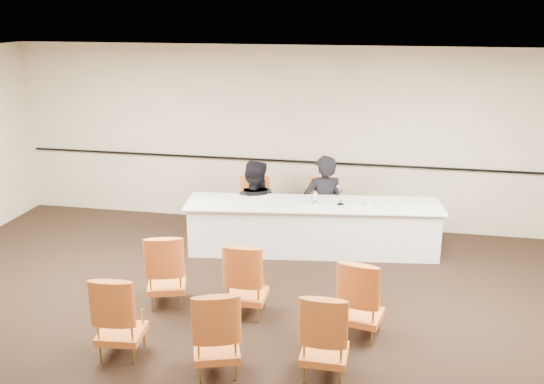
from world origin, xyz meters
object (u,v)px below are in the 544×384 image
at_px(panelist_main, 323,210).
at_px(aud_chair_front_left, 166,269).
at_px(water_bottle, 315,198).
at_px(panelist_main_chair, 323,210).
at_px(microphone, 341,196).
at_px(aud_chair_back_right, 325,333).
at_px(coffee_cup, 369,202).
at_px(panel_table, 313,227).
at_px(drinking_glass, 310,201).
at_px(panelist_second_chair, 254,208).
at_px(aud_chair_back_left, 120,314).
at_px(aud_chair_front_right, 361,297).
at_px(aud_chair_back_mid, 216,330).
at_px(aud_chair_front_mid, 247,278).
at_px(panelist_second, 254,213).

distance_m(panelist_main, aud_chair_front_left, 3.12).
xyz_separation_m(panelist_main, water_bottle, (-0.05, -0.66, 0.40)).
xyz_separation_m(panelist_main_chair, microphone, (0.32, -0.57, 0.43)).
height_order(aud_chair_front_left, aud_chair_back_right, same).
xyz_separation_m(microphone, coffee_cup, (0.42, 0.01, -0.08)).
xyz_separation_m(panel_table, aud_chair_front_left, (-1.56, -2.06, 0.09)).
bearing_deg(aud_chair_back_right, drinking_glass, 101.36).
height_order(panelist_second_chair, aud_chair_back_left, same).
bearing_deg(aud_chair_front_right, aud_chair_back_left, -148.97).
bearing_deg(drinking_glass, panelist_main, 77.64).
xyz_separation_m(coffee_cup, aud_chair_back_mid, (-1.35, -3.40, -0.35)).
xyz_separation_m(panel_table, panelist_main, (0.09, 0.58, 0.09)).
xyz_separation_m(aud_chair_front_mid, aud_chair_back_mid, (-0.01, -1.25, 0.00)).
xyz_separation_m(panel_table, panelist_second, (-1.02, 0.43, 0.01)).
distance_m(aud_chair_front_right, aud_chair_back_mid, 1.72).
bearing_deg(aud_chair_front_left, panelist_main, 40.71).
relative_size(panelist_main, aud_chair_back_mid, 1.89).
distance_m(panelist_main_chair, aud_chair_back_left, 4.20).
bearing_deg(panelist_main_chair, water_bottle, -102.12).
relative_size(panel_table, microphone, 14.10).
bearing_deg(panelist_main, aud_chair_front_left, 35.31).
relative_size(water_bottle, coffee_cup, 1.76).
height_order(aud_chair_front_right, aud_chair_back_right, same).
relative_size(microphone, aud_chair_front_right, 0.29).
height_order(panel_table, water_bottle, water_bottle).
bearing_deg(aud_chair_back_right, aud_chair_back_left, -178.30).
bearing_deg(water_bottle, aud_chair_back_left, -117.47).
xyz_separation_m(panelist_second, aud_chair_back_right, (1.57, -3.65, 0.08)).
xyz_separation_m(panelist_second, water_bottle, (1.06, -0.51, 0.47)).
distance_m(panelist_main_chair, aud_chair_back_mid, 4.01).
relative_size(aud_chair_front_left, aud_chair_front_right, 1.00).
relative_size(panelist_main, aud_chair_front_mid, 1.89).
height_order(panel_table, panelist_second_chair, panelist_second_chair).
relative_size(aud_chair_front_left, aud_chair_back_mid, 1.00).
bearing_deg(panelist_main_chair, microphone, -68.72).
height_order(aud_chair_back_left, aud_chair_back_right, same).
xyz_separation_m(drinking_glass, aud_chair_front_right, (0.91, -2.33, -0.34)).
bearing_deg(aud_chair_back_left, aud_chair_front_mid, 39.66).
height_order(coffee_cup, aud_chair_front_mid, aud_chair_front_mid).
distance_m(panel_table, drinking_glass, 0.44).
relative_size(panelist_second_chair, microphone, 3.51).
bearing_deg(aud_chair_front_right, aud_chair_back_mid, -132.67).
bearing_deg(aud_chair_front_mid, panelist_main_chair, 77.24).
relative_size(aud_chair_back_mid, aud_chair_back_right, 1.00).
bearing_deg(aud_chair_back_left, coffee_cup, 47.44).
distance_m(aud_chair_back_left, aud_chair_back_right, 2.17).
height_order(coffee_cup, aud_chair_back_mid, aud_chair_back_mid).
xyz_separation_m(panelist_second, aud_chair_back_mid, (0.49, -3.81, 0.08)).
height_order(water_bottle, coffee_cup, water_bottle).
bearing_deg(aud_chair_back_left, aud_chair_back_mid, -12.24).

